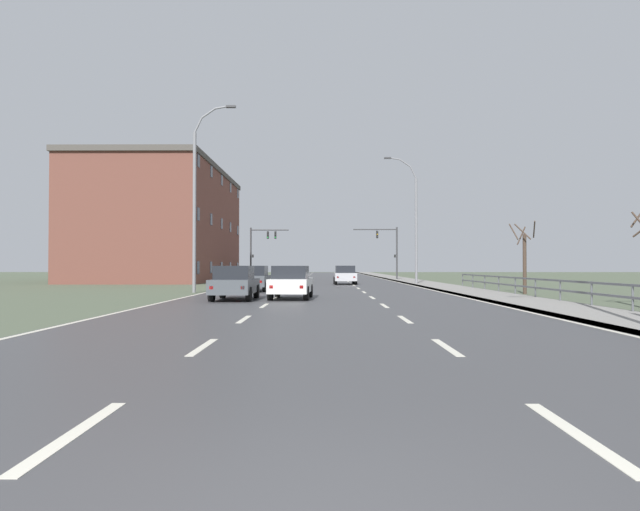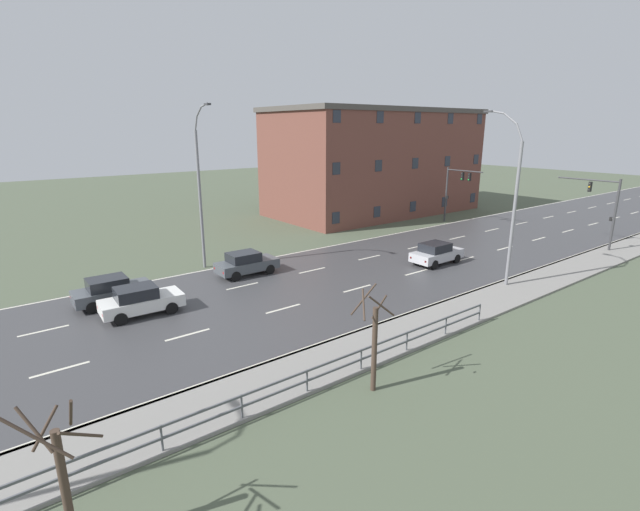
{
  "view_description": "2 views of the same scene",
  "coord_description": "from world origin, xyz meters",
  "px_view_note": "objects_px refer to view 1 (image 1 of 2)",
  "views": [
    {
      "loc": [
        -0.01,
        -3.12,
        1.59
      ],
      "look_at": [
        -0.48,
        61.26,
        2.76
      ],
      "focal_mm": 30.78,
      "sensor_mm": 36.0,
      "label": 1
    },
    {
      "loc": [
        22.1,
        16.44,
        9.51
      ],
      "look_at": [
        0.0,
        33.3,
        1.79
      ],
      "focal_mm": 25.81,
      "sensor_mm": 36.0,
      "label": 2
    }
  ],
  "objects_px": {
    "car_far_left": "(254,278)",
    "car_distant": "(235,283)",
    "street_lamp_left_bank": "(197,200)",
    "traffic_signal_left": "(260,244)",
    "brick_building": "(164,225)",
    "car_far_right": "(345,275)",
    "street_lamp_midground": "(414,222)",
    "traffic_signal_right": "(389,245)",
    "car_near_left": "(291,282)"
  },
  "relations": [
    {
      "from": "traffic_signal_left",
      "to": "car_far_left",
      "type": "relative_size",
      "value": 1.38
    },
    {
      "from": "street_lamp_midground",
      "to": "traffic_signal_left",
      "type": "bearing_deg",
      "value": 136.08
    },
    {
      "from": "street_lamp_midground",
      "to": "car_far_right",
      "type": "relative_size",
      "value": 2.57
    },
    {
      "from": "traffic_signal_right",
      "to": "car_far_left",
      "type": "bearing_deg",
      "value": -113.59
    },
    {
      "from": "street_lamp_left_bank",
      "to": "brick_building",
      "type": "relative_size",
      "value": 0.46
    },
    {
      "from": "street_lamp_midground",
      "to": "car_far_left",
      "type": "xyz_separation_m",
      "value": [
        -11.71,
        -11.69,
        -4.35
      ]
    },
    {
      "from": "street_lamp_left_bank",
      "to": "traffic_signal_right",
      "type": "distance_m",
      "value": 31.08
    },
    {
      "from": "street_lamp_left_bank",
      "to": "car_distant",
      "type": "distance_m",
      "value": 9.03
    },
    {
      "from": "traffic_signal_left",
      "to": "brick_building",
      "type": "xyz_separation_m",
      "value": [
        -9.92,
        -1.83,
        1.95
      ]
    },
    {
      "from": "traffic_signal_right",
      "to": "traffic_signal_left",
      "type": "xyz_separation_m",
      "value": [
        -13.91,
        -0.46,
        0.08
      ]
    },
    {
      "from": "car_far_left",
      "to": "car_near_left",
      "type": "height_order",
      "value": "same"
    },
    {
      "from": "car_distant",
      "to": "brick_building",
      "type": "relative_size",
      "value": 0.17
    },
    {
      "from": "street_lamp_left_bank",
      "to": "car_far_left",
      "type": "distance_m",
      "value": 5.77
    },
    {
      "from": "street_lamp_left_bank",
      "to": "car_far_left",
      "type": "relative_size",
      "value": 2.68
    },
    {
      "from": "car_distant",
      "to": "brick_building",
      "type": "bearing_deg",
      "value": 111.92
    },
    {
      "from": "traffic_signal_left",
      "to": "car_far_left",
      "type": "distance_m",
      "value": 25.78
    },
    {
      "from": "car_distant",
      "to": "brick_building",
      "type": "xyz_separation_m",
      "value": [
        -12.74,
        32.18,
        5.01
      ]
    },
    {
      "from": "car_far_right",
      "to": "brick_building",
      "type": "height_order",
      "value": "brick_building"
    },
    {
      "from": "traffic_signal_right",
      "to": "car_near_left",
      "type": "height_order",
      "value": "traffic_signal_right"
    },
    {
      "from": "car_distant",
      "to": "brick_building",
      "type": "distance_m",
      "value": 34.97
    },
    {
      "from": "street_lamp_left_bank",
      "to": "car_far_left",
      "type": "xyz_separation_m",
      "value": [
        3.15,
        1.54,
        -4.59
      ]
    },
    {
      "from": "traffic_signal_left",
      "to": "brick_building",
      "type": "height_order",
      "value": "brick_building"
    },
    {
      "from": "traffic_signal_right",
      "to": "car_near_left",
      "type": "distance_m",
      "value": 34.86
    },
    {
      "from": "street_lamp_midground",
      "to": "car_distant",
      "type": "bearing_deg",
      "value": -119.58
    },
    {
      "from": "street_lamp_midground",
      "to": "street_lamp_left_bank",
      "type": "bearing_deg",
      "value": -138.32
    },
    {
      "from": "street_lamp_midground",
      "to": "traffic_signal_left",
      "type": "distance_m",
      "value": 19.9
    },
    {
      "from": "street_lamp_left_bank",
      "to": "car_far_right",
      "type": "bearing_deg",
      "value": 56.21
    },
    {
      "from": "street_lamp_left_bank",
      "to": "brick_building",
      "type": "height_order",
      "value": "brick_building"
    },
    {
      "from": "car_far_right",
      "to": "street_lamp_midground",
      "type": "bearing_deg",
      "value": -5.65
    },
    {
      "from": "street_lamp_midground",
      "to": "street_lamp_left_bank",
      "type": "distance_m",
      "value": 19.9
    },
    {
      "from": "street_lamp_left_bank",
      "to": "brick_building",
      "type": "xyz_separation_m",
      "value": [
        -9.36,
        25.18,
        0.42
      ]
    },
    {
      "from": "street_lamp_left_bank",
      "to": "brick_building",
      "type": "bearing_deg",
      "value": 110.4
    },
    {
      "from": "car_far_left",
      "to": "brick_building",
      "type": "relative_size",
      "value": 0.17
    },
    {
      "from": "car_far_right",
      "to": "car_far_left",
      "type": "distance_m",
      "value": 13.6
    },
    {
      "from": "street_lamp_midground",
      "to": "traffic_signal_right",
      "type": "height_order",
      "value": "street_lamp_midground"
    },
    {
      "from": "car_far_right",
      "to": "car_distant",
      "type": "height_order",
      "value": "same"
    },
    {
      "from": "street_lamp_left_bank",
      "to": "car_far_left",
      "type": "height_order",
      "value": "street_lamp_left_bank"
    },
    {
      "from": "street_lamp_midground",
      "to": "traffic_signal_right",
      "type": "distance_m",
      "value": 14.3
    },
    {
      "from": "car_distant",
      "to": "street_lamp_midground",
      "type": "bearing_deg",
      "value": 60.74
    },
    {
      "from": "traffic_signal_right",
      "to": "brick_building",
      "type": "xyz_separation_m",
      "value": [
        -23.83,
        -2.29,
        2.03
      ]
    },
    {
      "from": "car_far_left",
      "to": "car_near_left",
      "type": "bearing_deg",
      "value": -69.94
    },
    {
      "from": "car_distant",
      "to": "traffic_signal_left",
      "type": "bearing_deg",
      "value": 95.06
    },
    {
      "from": "traffic_signal_right",
      "to": "traffic_signal_left",
      "type": "bearing_deg",
      "value": -178.11
    },
    {
      "from": "traffic_signal_right",
      "to": "car_far_right",
      "type": "relative_size",
      "value": 1.4
    },
    {
      "from": "car_far_right",
      "to": "brick_building",
      "type": "bearing_deg",
      "value": 147.65
    },
    {
      "from": "traffic_signal_left",
      "to": "car_far_left",
      "type": "height_order",
      "value": "traffic_signal_left"
    },
    {
      "from": "street_lamp_midground",
      "to": "street_lamp_left_bank",
      "type": "relative_size",
      "value": 0.96
    },
    {
      "from": "car_far_left",
      "to": "car_distant",
      "type": "relative_size",
      "value": 1.0
    },
    {
      "from": "brick_building",
      "to": "car_far_right",
      "type": "bearing_deg",
      "value": -31.69
    },
    {
      "from": "traffic_signal_right",
      "to": "car_far_left",
      "type": "relative_size",
      "value": 1.4
    }
  ]
}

